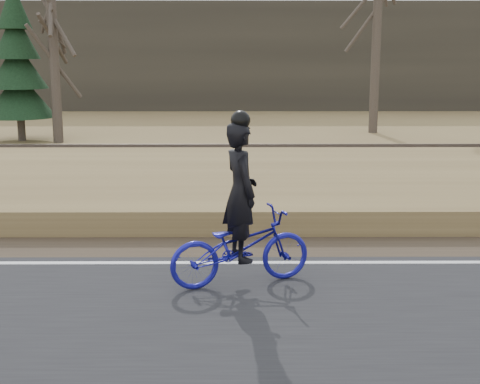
{
  "coord_description": "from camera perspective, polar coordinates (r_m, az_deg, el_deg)",
  "views": [
    {
      "loc": [
        2.33,
        -9.51,
        3.18
      ],
      "look_at": [
        2.39,
        0.5,
        1.1
      ],
      "focal_mm": 50.0,
      "sensor_mm": 36.0,
      "label": 1
    }
  ],
  "objects": [
    {
      "name": "road",
      "position": [
        8.03,
        -17.57,
        -11.94
      ],
      "size": [
        120.0,
        6.0,
        0.06
      ],
      "primitive_type": "cube",
      "color": "black",
      "rests_on": "ground"
    },
    {
      "name": "ballast",
      "position": [
        17.91,
        -7.8,
        2.14
      ],
      "size": [
        120.0,
        3.0,
        0.45
      ],
      "primitive_type": "cube",
      "color": "slate",
      "rests_on": "ground"
    },
    {
      "name": "ground",
      "position": [
        10.29,
        -13.49,
        -6.59
      ],
      "size": [
        120.0,
        120.0,
        0.0
      ],
      "primitive_type": "plane",
      "color": "olive",
      "rests_on": "ground"
    },
    {
      "name": "conifer",
      "position": [
        26.03,
        -18.47,
        10.11
      ],
      "size": [
        2.6,
        2.6,
        5.72
      ],
      "color": "#4B4137",
      "rests_on": "ground"
    },
    {
      "name": "shoulder",
      "position": [
        11.41,
        -12.15,
        -4.61
      ],
      "size": [
        120.0,
        1.6,
        0.04
      ],
      "primitive_type": "cube",
      "color": "#473A2B",
      "rests_on": "ground"
    },
    {
      "name": "cyclist",
      "position": [
        9.1,
        0.04,
        -3.3
      ],
      "size": [
        2.11,
        1.3,
        2.39
      ],
      "rotation": [
        0.0,
        0.0,
        1.9
      ],
      "color": "#161490",
      "rests_on": "road"
    },
    {
      "name": "bare_tree_center",
      "position": [
        27.84,
        11.65,
        14.62
      ],
      "size": [
        0.36,
        0.36,
        9.38
      ],
      "primitive_type": "cylinder",
      "color": "#4B4137",
      "rests_on": "ground"
    },
    {
      "name": "bare_tree_near_left",
      "position": [
        25.05,
        -15.6,
        11.03
      ],
      "size": [
        0.36,
        0.36,
        6.1
      ],
      "primitive_type": "cylinder",
      "color": "#4B4137",
      "rests_on": "ground"
    },
    {
      "name": "railroad",
      "position": [
        17.86,
        -7.83,
        3.1
      ],
      "size": [
        120.0,
        2.4,
        0.29
      ],
      "color": "black",
      "rests_on": "ballast"
    },
    {
      "name": "treeline_backdrop",
      "position": [
        39.58,
        -3.77,
        11.46
      ],
      "size": [
        120.0,
        4.0,
        6.0
      ],
      "primitive_type": "cube",
      "color": "#383328",
      "rests_on": "ground"
    },
    {
      "name": "edge_line",
      "position": [
        10.46,
        -13.26,
        -5.91
      ],
      "size": [
        120.0,
        0.12,
        0.01
      ],
      "primitive_type": "cube",
      "color": "silver",
      "rests_on": "road"
    },
    {
      "name": "embankment",
      "position": [
        14.22,
        -9.76,
        -0.45
      ],
      "size": [
        120.0,
        5.0,
        0.44
      ],
      "primitive_type": "cube",
      "color": "olive",
      "rests_on": "ground"
    }
  ]
}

